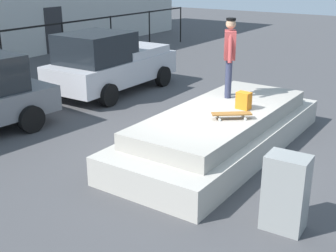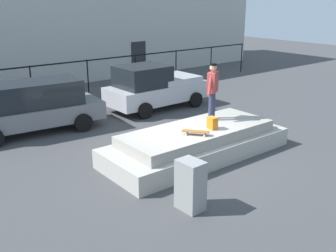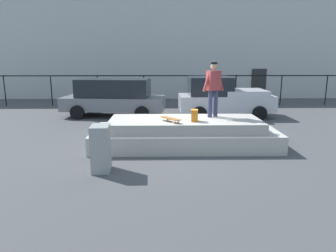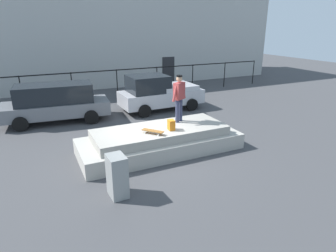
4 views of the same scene
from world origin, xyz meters
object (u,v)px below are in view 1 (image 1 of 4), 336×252
(skateboard, at_px, (232,114))
(backpack, at_px, (244,101))
(utility_box, at_px, (286,193))
(car_silver_pickup_mid, at_px, (110,62))
(skateboarder, at_px, (230,52))

(skateboard, bearing_deg, backpack, 7.34)
(backpack, distance_m, utility_box, 3.15)
(skateboard, xyz_separation_m, utility_box, (-1.76, -1.77, -0.39))
(backpack, bearing_deg, skateboard, 102.95)
(skateboard, relative_size, car_silver_pickup_mid, 0.17)
(utility_box, bearing_deg, skateboarder, 36.66)
(skateboarder, xyz_separation_m, utility_box, (-3.15, -2.57, -1.31))
(car_silver_pickup_mid, bearing_deg, utility_box, -121.23)
(skateboarder, relative_size, skateboard, 2.40)
(skateboarder, bearing_deg, utility_box, -140.79)
(skateboarder, distance_m, skateboard, 1.84)
(backpack, relative_size, utility_box, 0.31)
(skateboard, xyz_separation_m, backpack, (0.73, 0.09, 0.08))
(car_silver_pickup_mid, height_order, utility_box, car_silver_pickup_mid)
(car_silver_pickup_mid, relative_size, utility_box, 3.78)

